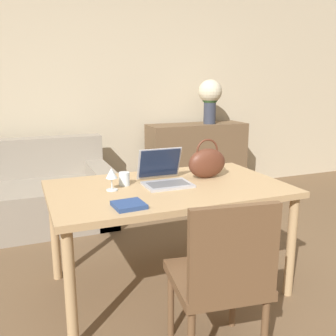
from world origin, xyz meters
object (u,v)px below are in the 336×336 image
chair (222,274)px  laptop (164,174)px  couch (19,198)px  wine_glass (112,175)px  drinking_glass (124,179)px  handbag (207,163)px  flower_vase (210,96)px

chair → laptop: bearing=95.7°
laptop → couch: bearing=121.6°
couch → wine_glass: bearing=-69.9°
laptop → drinking_glass: laptop is taller
drinking_glass → handbag: size_ratio=0.31×
couch → wine_glass: (0.56, -1.54, 0.55)m
chair → handbag: 1.00m
chair → handbag: bearing=74.9°
drinking_glass → flower_vase: size_ratio=0.17×
chair → flower_vase: flower_vase is taller
couch → flower_vase: 2.40m
drinking_glass → handbag: 0.60m
wine_glass → drinking_glass: bearing=39.3°
chair → couch: (-0.89, 2.35, -0.21)m
drinking_glass → handbag: bearing=-2.8°
chair → laptop: 0.90m
flower_vase → chair: bearing=-116.8°
drinking_glass → wine_glass: size_ratio=0.61×
chair → drinking_glass: chair is taller
laptop → drinking_glass: bearing=169.6°
wine_glass → handbag: bearing=4.5°
chair → wine_glass: chair is taller
couch → laptop: size_ratio=5.72×
handbag → couch: bearing=130.3°
handbag → laptop: bearing=-176.8°
chair → couch: chair is taller
couch → drinking_glass: couch is taller
drinking_glass → handbag: handbag is taller
wine_glass → chair: bearing=-67.8°
couch → handbag: handbag is taller
chair → laptop: laptop is taller
wine_glass → flower_vase: 2.44m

